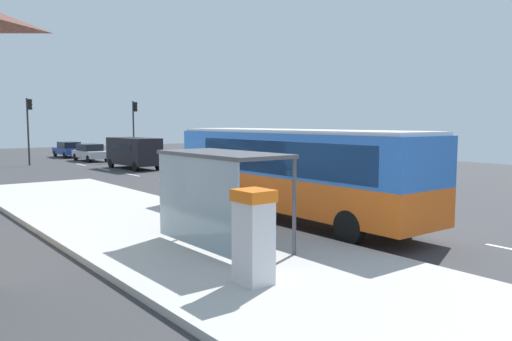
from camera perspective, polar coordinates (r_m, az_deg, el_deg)
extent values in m
cube|color=#38383A|center=(29.46, -10.30, -1.37)|extent=(56.00, 92.00, 0.04)
cube|color=beige|center=(16.02, -10.62, -6.77)|extent=(6.20, 30.00, 0.18)
cube|color=silver|center=(17.94, 13.47, -5.77)|extent=(0.16, 2.20, 0.01)
cube|color=silver|center=(21.36, 2.91, -3.83)|extent=(0.16, 2.20, 0.01)
cube|color=silver|center=(25.31, -4.52, -2.37)|extent=(0.16, 2.20, 0.01)
cube|color=silver|center=(29.58, -9.87, -1.29)|extent=(0.16, 2.20, 0.01)
cube|color=silver|center=(34.05, -13.84, -0.48)|extent=(0.16, 2.20, 0.01)
cube|color=silver|center=(38.64, -16.88, 0.14)|extent=(0.16, 2.20, 0.01)
cube|color=silver|center=(43.33, -19.26, 0.63)|extent=(0.16, 2.20, 0.01)
cube|color=orange|center=(17.82, 4.17, -2.23)|extent=(2.62, 11.03, 1.15)
cube|color=blue|center=(17.69, 4.19, 1.95)|extent=(2.62, 11.03, 1.45)
cube|color=silver|center=(17.66, 4.21, 4.46)|extent=(2.49, 10.80, 0.12)
cube|color=black|center=(22.06, -5.24, 2.46)|extent=(2.30, 0.14, 1.22)
cube|color=black|center=(16.53, 2.20, 1.46)|extent=(0.17, 8.58, 1.10)
cylinder|color=black|center=(20.34, -5.57, -2.91)|extent=(0.29, 1.00, 1.00)
cylinder|color=black|center=(21.60, -0.46, -2.39)|extent=(0.29, 1.00, 1.00)
cylinder|color=black|center=(14.53, 10.53, -6.38)|extent=(0.29, 1.00, 1.00)
cylinder|color=black|center=(16.25, 15.91, -5.23)|extent=(0.29, 1.00, 1.00)
cube|color=black|center=(38.40, -13.69, 2.16)|extent=(2.22, 5.28, 1.96)
cube|color=black|center=(38.39, -13.70, 2.66)|extent=(2.17, 3.20, 0.44)
cylinder|color=black|center=(37.13, -11.03, 0.58)|extent=(0.25, 0.69, 0.68)
cylinder|color=black|center=(36.29, -13.50, 0.42)|extent=(0.25, 0.69, 0.68)
cylinder|color=black|center=(40.65, -13.79, 0.95)|extent=(0.25, 0.69, 0.68)
cylinder|color=black|center=(39.89, -16.11, 0.80)|extent=(0.25, 0.69, 0.68)
cube|color=#B7B7BC|center=(47.10, -18.23, 1.78)|extent=(1.97, 4.47, 0.60)
cube|color=black|center=(47.25, -18.34, 2.51)|extent=(1.68, 2.44, 0.60)
cylinder|color=black|center=(46.05, -16.57, 1.37)|extent=(0.23, 0.65, 0.64)
cylinder|color=black|center=(45.42, -18.46, 1.26)|extent=(0.23, 0.65, 0.64)
cylinder|color=black|center=(48.81, -17.98, 1.55)|extent=(0.23, 0.65, 0.64)
cylinder|color=black|center=(48.21, -19.79, 1.45)|extent=(0.23, 0.65, 0.64)
cube|color=navy|center=(52.98, -20.50, 2.09)|extent=(1.83, 4.41, 0.60)
cube|color=black|center=(52.76, -20.46, 2.73)|extent=(1.60, 2.39, 0.60)
cylinder|color=black|center=(54.18, -21.81, 1.80)|extent=(0.20, 0.64, 0.64)
cylinder|color=black|center=(54.67, -20.16, 1.88)|extent=(0.20, 0.64, 0.64)
cylinder|color=black|center=(51.32, -20.85, 1.64)|extent=(0.20, 0.64, 0.64)
cylinder|color=black|center=(51.83, -19.12, 1.74)|extent=(0.20, 0.64, 0.64)
cube|color=silver|center=(10.31, -0.28, -8.19)|extent=(0.60, 0.70, 1.70)
cube|color=orange|center=(10.12, -0.28, -2.85)|extent=(0.66, 0.76, 0.24)
cube|color=black|center=(10.44, 1.07, -6.49)|extent=(0.03, 0.36, 0.44)
cylinder|color=red|center=(17.73, -5.62, -3.65)|extent=(0.52, 0.52, 0.95)
cylinder|color=green|center=(18.32, -6.79, -3.36)|extent=(0.52, 0.52, 0.95)
cylinder|color=blue|center=(18.92, -7.89, -3.10)|extent=(0.52, 0.52, 0.95)
cylinder|color=#2D2D2D|center=(46.09, -13.71, 4.35)|extent=(0.14, 0.14, 5.31)
cube|color=black|center=(46.19, -13.52, 7.03)|extent=(0.24, 0.28, 0.84)
sphere|color=#360606|center=(46.25, -13.40, 7.38)|extent=(0.16, 0.16, 0.16)
sphere|color=#F2B20C|center=(46.24, -13.39, 7.04)|extent=(0.16, 0.16, 0.16)
sphere|color=black|center=(46.24, -13.38, 6.69)|extent=(0.16, 0.16, 0.16)
cylinder|color=#2D2D2D|center=(44.05, -24.42, 4.00)|extent=(0.14, 0.14, 5.36)
cube|color=black|center=(44.11, -24.26, 6.85)|extent=(0.24, 0.28, 0.84)
sphere|color=#360606|center=(44.15, -24.12, 7.22)|extent=(0.16, 0.16, 0.16)
sphere|color=#3C2C03|center=(44.14, -24.10, 6.85)|extent=(0.16, 0.16, 0.16)
sphere|color=green|center=(44.14, -24.09, 6.49)|extent=(0.16, 0.16, 0.16)
cube|color=#4C4C51|center=(13.31, -3.84, 1.88)|extent=(1.80, 4.00, 0.10)
cube|color=#8CA5B2|center=(12.99, -6.92, -3.57)|extent=(0.06, 3.80, 2.30)
cylinder|color=#4C4C51|center=(12.49, 4.36, -4.05)|extent=(0.10, 0.10, 2.44)
cylinder|color=#4C4C51|center=(15.48, -5.15, -2.20)|extent=(0.10, 0.10, 2.44)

